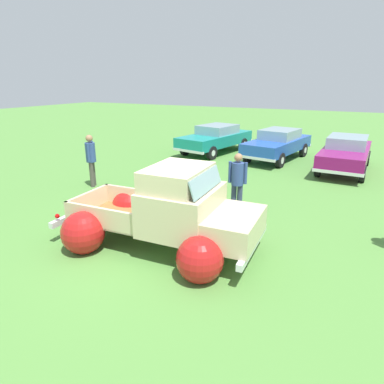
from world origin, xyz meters
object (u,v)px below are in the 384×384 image
object	(u,v)px
lane_cone_0	(96,197)
show_car_1	(278,143)
spectator_2	(91,157)
show_car_0	(216,138)
vintage_pickup_truck	(172,217)
spectator_0	(237,180)
show_car_2	(346,152)

from	to	relation	value
lane_cone_0	show_car_1	bearing A→B (deg)	69.81
spectator_2	lane_cone_0	world-z (taller)	spectator_2
spectator_2	lane_cone_0	size ratio (longest dim) A/B	2.94
show_car_0	show_car_1	bearing A→B (deg)	99.15
show_car_0	lane_cone_0	world-z (taller)	show_car_0
vintage_pickup_truck	spectator_0	xyz separation A→B (m)	(0.56, 2.68, 0.24)
show_car_1	spectator_0	size ratio (longest dim) A/B	2.71
spectator_2	lane_cone_0	bearing A→B (deg)	109.38
show_car_1	lane_cone_0	size ratio (longest dim) A/B	7.50
vintage_pickup_truck	show_car_0	xyz separation A→B (m)	(-3.35, 10.25, 0.03)
show_car_0	lane_cone_0	distance (m)	9.06
show_car_0	spectator_2	size ratio (longest dim) A/B	2.65
vintage_pickup_truck	spectator_0	world-z (taller)	vintage_pickup_truck
spectator_0	lane_cone_0	bearing A→B (deg)	-77.90
spectator_0	show_car_1	bearing A→B (deg)	176.26
spectator_2	show_car_1	bearing A→B (deg)	-149.15
vintage_pickup_truck	spectator_2	xyz separation A→B (m)	(-4.92, 2.77, 0.31)
show_car_0	show_car_2	bearing A→B (deg)	93.05
vintage_pickup_truck	show_car_1	bearing A→B (deg)	87.39
vintage_pickup_truck	show_car_0	world-z (taller)	vintage_pickup_truck
show_car_1	lane_cone_0	xyz separation A→B (m)	(-3.28, -8.92, -0.47)
show_car_1	spectator_2	world-z (taller)	spectator_2
show_car_0	spectator_2	bearing A→B (deg)	-0.52
spectator_0	lane_cone_0	xyz separation A→B (m)	(-3.91, -1.48, -0.69)
vintage_pickup_truck	show_car_0	size ratio (longest dim) A/B	0.96
show_car_0	show_car_1	world-z (taller)	same
show_car_0	show_car_1	size ratio (longest dim) A/B	1.04
show_car_0	spectator_0	size ratio (longest dim) A/B	2.81
show_car_0	vintage_pickup_truck	bearing A→B (deg)	29.44
show_car_1	show_car_2	world-z (taller)	same
show_car_1	spectator_2	distance (m)	8.82
show_car_2	spectator_0	size ratio (longest dim) A/B	2.72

